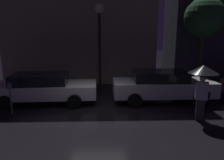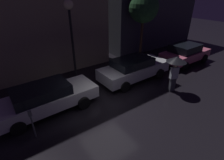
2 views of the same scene
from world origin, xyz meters
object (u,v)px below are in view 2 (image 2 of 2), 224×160
parking_meter (32,121)px  street_lamp_near (70,22)px  parked_car_silver (134,68)px  parked_car_white (46,98)px  pedestrian_with_umbrella (176,64)px  parked_car_pink (185,53)px

parking_meter → street_lamp_near: (3.46, 3.63, 2.79)m
parking_meter → parked_car_silver: bearing=12.8°
parked_car_white → parking_meter: size_ratio=3.77×
parked_car_silver → pedestrian_with_umbrella: pedestrian_with_umbrella is taller
parked_car_white → parked_car_silver: parked_car_silver is taller
parked_car_white → parking_meter: 1.68m
parked_car_silver → parking_meter: (-6.42, -1.45, 0.02)m
street_lamp_near → parked_car_pink: bearing=-15.5°
parked_car_pink → parking_meter: 11.72m
parking_meter → street_lamp_near: 5.73m
parked_car_pink → street_lamp_near: street_lamp_near is taller
pedestrian_with_umbrella → street_lamp_near: (-3.79, 4.49, 1.93)m
parking_meter → pedestrian_with_umbrella: bearing=-6.8°
parked_car_white → street_lamp_near: size_ratio=1.01×
parked_car_silver → street_lamp_near: bearing=143.1°
parked_car_white → parking_meter: (-0.93, -1.40, 0.06)m
parked_car_pink → pedestrian_with_umbrella: (-4.39, -2.23, 0.88)m
parked_car_white → parking_meter: parked_car_white is taller
parked_car_white → pedestrian_with_umbrella: (6.32, -2.27, 0.92)m
street_lamp_near → pedestrian_with_umbrella: bearing=-49.8°
street_lamp_near → parked_car_silver: bearing=-36.2°
parked_car_white → parked_car_pink: 10.71m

